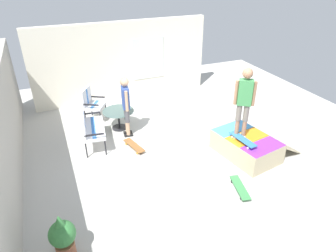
{
  "coord_description": "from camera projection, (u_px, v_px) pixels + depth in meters",
  "views": [
    {
      "loc": [
        -6.06,
        2.94,
        4.42
      ],
      "look_at": [
        0.07,
        0.38,
        0.7
      ],
      "focal_mm": 32.4,
      "sensor_mm": 36.0,
      "label": 1
    }
  ],
  "objects": [
    {
      "name": "house_facade",
      "position": [
        123.0,
        61.0,
        10.28
      ],
      "size": [
        0.23,
        6.0,
        2.64
      ],
      "color": "silver",
      "rests_on": "ground_plane"
    },
    {
      "name": "person_watching",
      "position": [
        126.0,
        103.0,
        8.14
      ],
      "size": [
        0.48,
        0.28,
        1.7
      ],
      "color": "black",
      "rests_on": "ground_plane"
    },
    {
      "name": "patio_bench",
      "position": [
        89.0,
        125.0,
        7.86
      ],
      "size": [
        1.31,
        0.71,
        1.02
      ],
      "color": "black",
      "rests_on": "ground_plane"
    },
    {
      "name": "skateboard_spare",
      "position": [
        240.0,
        187.0,
        6.51
      ],
      "size": [
        0.82,
        0.38,
        0.1
      ],
      "color": "#3F8C4C",
      "rests_on": "ground_plane"
    },
    {
      "name": "ground_plane",
      "position": [
        182.0,
        149.0,
        8.05
      ],
      "size": [
        12.0,
        12.0,
        0.1
      ],
      "primitive_type": "cube",
      "color": "beige"
    },
    {
      "name": "skateboard_by_bench",
      "position": [
        134.0,
        146.0,
        7.96
      ],
      "size": [
        0.82,
        0.39,
        0.1
      ],
      "color": "brown",
      "rests_on": "ground_plane"
    },
    {
      "name": "back_wall_cinderblock",
      "position": [
        5.0,
        143.0,
        6.13
      ],
      "size": [
        9.0,
        0.2,
        2.26
      ],
      "color": "#ADA89E",
      "rests_on": "ground_plane"
    },
    {
      "name": "skateboard_on_ramp",
      "position": [
        243.0,
        139.0,
        7.21
      ],
      "size": [
        0.82,
        0.29,
        0.1
      ],
      "color": "#3372B2",
      "rests_on": "skate_ramp"
    },
    {
      "name": "potted_plant",
      "position": [
        63.0,
        236.0,
        4.91
      ],
      "size": [
        0.44,
        0.44,
        0.92
      ],
      "color": "brown",
      "rests_on": "ground_plane"
    },
    {
      "name": "skate_ramp",
      "position": [
        247.0,
        145.0,
        7.63
      ],
      "size": [
        1.83,
        2.0,
        0.54
      ],
      "color": "tan",
      "rests_on": "ground_plane"
    },
    {
      "name": "patio_chair_near_house",
      "position": [
        91.0,
        101.0,
        9.13
      ],
      "size": [
        0.81,
        0.79,
        1.02
      ],
      "color": "black",
      "rests_on": "ground_plane"
    },
    {
      "name": "person_skater",
      "position": [
        244.0,
        99.0,
        6.96
      ],
      "size": [
        0.35,
        0.41,
        1.76
      ],
      "color": "silver",
      "rests_on": "skate_ramp"
    },
    {
      "name": "patio_table",
      "position": [
        119.0,
        116.0,
        8.75
      ],
      "size": [
        0.9,
        0.9,
        0.57
      ],
      "color": "black",
      "rests_on": "ground_plane"
    }
  ]
}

